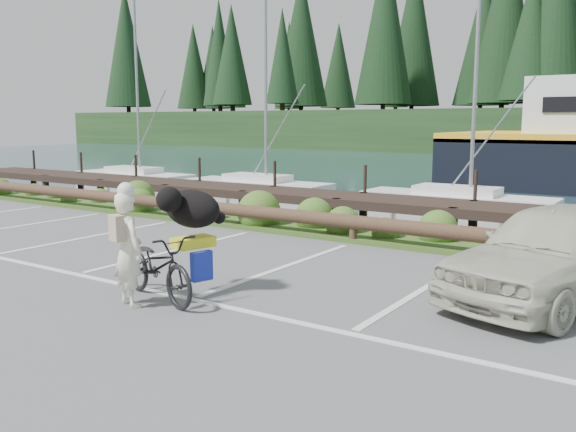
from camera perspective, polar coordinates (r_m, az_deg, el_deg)
name	(u,v)px	position (r m, az deg, el deg)	size (l,w,h in m)	color
ground	(209,293)	(9.31, -7.36, -7.17)	(72.00, 72.00, 0.00)	#525254
vegetation_strip	(368,236)	(13.62, 7.47, -1.83)	(34.00, 1.60, 0.10)	#3D5B21
log_rail	(353,243)	(13.02, 6.09, -2.52)	(32.00, 0.30, 0.60)	#443021
bicycle	(157,266)	(8.99, -12.12, -4.62)	(0.66, 1.88, 0.99)	black
cyclist	(128,250)	(8.73, -14.73, -3.05)	(0.58, 0.38, 1.60)	#F2EECD
dog	(192,209)	(9.14, -8.94, 0.68)	(0.99, 0.48, 0.57)	black
parked_car	(557,252)	(9.50, 23.89, -3.09)	(1.70, 4.21, 1.44)	beige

